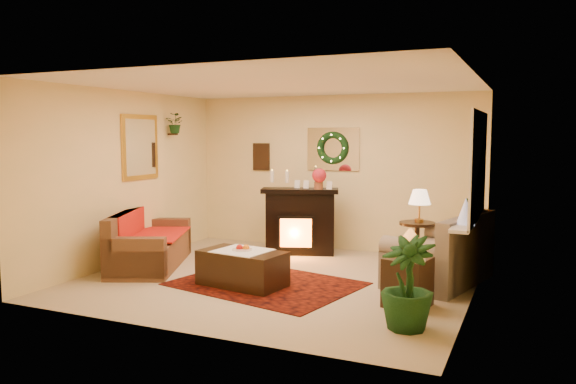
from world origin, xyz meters
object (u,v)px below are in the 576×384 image
at_px(side_table_round, 417,246).
at_px(end_table_square, 408,283).
at_px(loveseat, 439,251).
at_px(coffee_table, 242,270).
at_px(fireplace, 300,221).
at_px(sofa, 151,237).

bearing_deg(side_table_round, end_table_square, -82.09).
bearing_deg(loveseat, side_table_round, 135.97).
relative_size(loveseat, coffee_table, 1.46).
height_order(fireplace, coffee_table, fireplace).
height_order(end_table_square, coffee_table, end_table_square).
relative_size(side_table_round, coffee_table, 0.62).
distance_m(loveseat, end_table_square, 1.23).
bearing_deg(fireplace, loveseat, -39.67).
distance_m(loveseat, coffee_table, 2.59).
height_order(fireplace, side_table_round, fireplace).
distance_m(sofa, loveseat, 4.13).
bearing_deg(fireplace, coffee_table, -107.00).
distance_m(fireplace, coffee_table, 2.14).
bearing_deg(side_table_round, sofa, -157.90).
height_order(sofa, fireplace, fireplace).
xyz_separation_m(fireplace, loveseat, (2.35, -0.89, -0.13)).
xyz_separation_m(sofa, end_table_square, (3.90, -0.43, -0.16)).
distance_m(loveseat, side_table_round, 0.81).
height_order(loveseat, end_table_square, loveseat).
bearing_deg(end_table_square, fireplace, 136.17).
xyz_separation_m(sofa, fireplace, (1.70, 1.68, 0.12)).
relative_size(sofa, end_table_square, 3.42).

